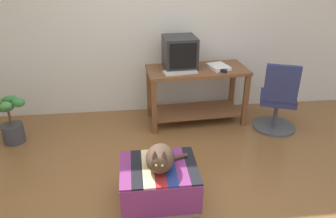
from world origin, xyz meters
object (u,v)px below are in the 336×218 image
(keyboard, at_px, (180,72))
(office_chair, at_px, (278,102))
(desk, at_px, (196,86))
(ottoman_with_blanket, at_px, (159,184))
(tv_monitor, at_px, (180,53))
(cat, at_px, (160,158))
(stapler, at_px, (223,71))
(potted_plant, at_px, (9,120))
(book, at_px, (218,67))

(keyboard, xyz_separation_m, office_chair, (1.17, -0.23, -0.35))
(desk, bearing_deg, ottoman_with_blanket, -116.02)
(desk, bearing_deg, tv_monitor, 160.25)
(tv_monitor, distance_m, cat, 1.69)
(tv_monitor, xyz_separation_m, office_chair, (1.15, -0.43, -0.53))
(desk, distance_m, stapler, 0.41)
(office_chair, bearing_deg, stapler, 5.81)
(tv_monitor, bearing_deg, cat, -107.56)
(tv_monitor, bearing_deg, desk, -19.75)
(keyboard, relative_size, office_chair, 0.45)
(office_chair, distance_m, stapler, 0.78)
(potted_plant, bearing_deg, office_chair, -1.25)
(ottoman_with_blanket, xyz_separation_m, stapler, (0.89, 1.33, 0.56))
(ottoman_with_blanket, bearing_deg, office_chair, 36.03)
(desk, height_order, office_chair, office_chair)
(book, height_order, stapler, book)
(office_chair, bearing_deg, keyboard, 11.57)
(desk, xyz_separation_m, office_chair, (0.94, -0.37, -0.10))
(keyboard, distance_m, potted_plant, 2.06)
(ottoman_with_blanket, bearing_deg, desk, 67.66)
(book, height_order, potted_plant, book)
(desk, relative_size, cat, 3.17)
(tv_monitor, xyz_separation_m, ottoman_with_blanket, (-0.40, -1.56, -0.73))
(tv_monitor, bearing_deg, stapler, -28.97)
(ottoman_with_blanket, height_order, office_chair, office_chair)
(cat, bearing_deg, keyboard, 82.23)
(potted_plant, relative_size, office_chair, 0.72)
(book, bearing_deg, keyboard, 177.81)
(office_chair, bearing_deg, ottoman_with_blanket, 58.60)
(keyboard, height_order, stapler, stapler)
(stapler, bearing_deg, cat, -172.12)
(keyboard, relative_size, ottoman_with_blanket, 0.60)
(stapler, bearing_deg, office_chair, -65.85)
(desk, distance_m, cat, 1.64)
(keyboard, bearing_deg, potted_plant, 175.57)
(desk, xyz_separation_m, tv_monitor, (-0.21, 0.06, 0.43))
(keyboard, bearing_deg, desk, 22.39)
(keyboard, xyz_separation_m, book, (0.50, 0.12, 0.01))
(tv_monitor, height_order, cat, tv_monitor)
(desk, distance_m, potted_plant, 2.26)
(keyboard, bearing_deg, office_chair, -19.94)
(tv_monitor, xyz_separation_m, book, (0.48, -0.09, -0.17))
(stapler, bearing_deg, tv_monitor, 105.61)
(tv_monitor, xyz_separation_m, keyboard, (-0.02, -0.20, -0.18))
(ottoman_with_blanket, xyz_separation_m, potted_plant, (-1.62, 1.20, 0.11))
(keyboard, bearing_deg, cat, -113.99)
(tv_monitor, height_order, ottoman_with_blanket, tv_monitor)
(desk, relative_size, keyboard, 3.18)
(potted_plant, bearing_deg, desk, 7.63)
(office_chair, height_order, stapler, office_chair)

